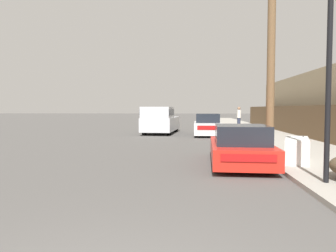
# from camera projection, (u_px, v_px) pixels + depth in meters

# --- Properties ---
(sidewalk_curb) EXTENTS (4.20, 63.00, 0.12)m
(sidewalk_curb) POSITION_uv_depth(u_px,v_px,m) (250.00, 130.00, 25.60)
(sidewalk_curb) COLOR #9E998E
(sidewalk_curb) RESTS_ON ground
(discarded_fridge) EXTENTS (1.14, 1.81, 0.78)m
(discarded_fridge) POSITION_uv_depth(u_px,v_px,m) (297.00, 150.00, 10.19)
(discarded_fridge) COLOR white
(discarded_fridge) RESTS_ON sidewalk_curb
(parked_sports_car_red) EXTENTS (1.98, 4.35, 1.28)m
(parked_sports_car_red) POSITION_uv_depth(u_px,v_px,m) (240.00, 147.00, 10.31)
(parked_sports_car_red) COLOR red
(parked_sports_car_red) RESTS_ON ground
(car_parked_mid) EXTENTS (1.75, 4.25, 1.45)m
(car_parked_mid) POSITION_uv_depth(u_px,v_px,m) (207.00, 125.00, 21.47)
(car_parked_mid) COLOR silver
(car_parked_mid) RESTS_ON ground
(pickup_truck) EXTENTS (2.44, 5.53, 1.89)m
(pickup_truck) POSITION_uv_depth(u_px,v_px,m) (160.00, 120.00, 23.09)
(pickup_truck) COLOR silver
(pickup_truck) RESTS_ON ground
(utility_pole) EXTENTS (1.80, 0.31, 7.56)m
(utility_pole) POSITION_uv_depth(u_px,v_px,m) (271.00, 51.00, 12.70)
(utility_pole) COLOR brown
(utility_pole) RESTS_ON sidewalk_curb
(street_lamp) EXTENTS (0.26, 0.26, 4.53)m
(street_lamp) POSITION_uv_depth(u_px,v_px,m) (329.00, 65.00, 7.24)
(street_lamp) COLOR black
(street_lamp) RESTS_ON sidewalk_curb
(wooden_fence) EXTENTS (0.08, 33.38, 1.84)m
(wooden_fence) POSITION_uv_depth(u_px,v_px,m) (299.00, 121.00, 19.93)
(wooden_fence) COLOR brown
(wooden_fence) RESTS_ON sidewalk_curb
(pedestrian) EXTENTS (0.34, 0.34, 1.80)m
(pedestrian) POSITION_uv_depth(u_px,v_px,m) (239.00, 117.00, 27.80)
(pedestrian) COLOR #282D42
(pedestrian) RESTS_ON sidewalk_curb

